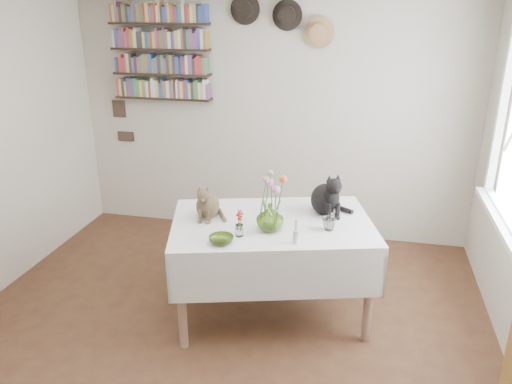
% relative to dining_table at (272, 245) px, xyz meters
% --- Properties ---
extents(room, '(4.08, 4.58, 2.58)m').
position_rel_dining_table_xyz_m(room, '(-0.31, -0.72, 0.66)').
color(room, brown).
rests_on(room, ground).
extents(dining_table, '(1.68, 1.31, 0.79)m').
position_rel_dining_table_xyz_m(dining_table, '(0.00, 0.00, 0.00)').
color(dining_table, white).
rests_on(dining_table, room).
extents(tabby_cat, '(0.20, 0.25, 0.28)m').
position_rel_dining_table_xyz_m(tabby_cat, '(-0.49, -0.03, 0.34)').
color(tabby_cat, brown).
rests_on(tabby_cat, dining_table).
extents(black_cat, '(0.36, 0.38, 0.35)m').
position_rel_dining_table_xyz_m(black_cat, '(0.36, 0.25, 0.37)').
color(black_cat, black).
rests_on(black_cat, dining_table).
extents(flower_vase, '(0.24, 0.24, 0.20)m').
position_rel_dining_table_xyz_m(flower_vase, '(0.01, -0.16, 0.30)').
color(flower_vase, '#8CB246').
rests_on(flower_vase, dining_table).
extents(green_bowl, '(0.22, 0.22, 0.05)m').
position_rel_dining_table_xyz_m(green_bowl, '(-0.27, -0.43, 0.22)').
color(green_bowl, '#8CB246').
rests_on(green_bowl, dining_table).
extents(drinking_glass, '(0.13, 0.13, 0.09)m').
position_rel_dining_table_xyz_m(drinking_glass, '(0.42, -0.06, 0.24)').
color(drinking_glass, white).
rests_on(drinking_glass, dining_table).
extents(candlestick, '(0.05, 0.05, 0.17)m').
position_rel_dining_table_xyz_m(candlestick, '(0.22, -0.32, 0.25)').
color(candlestick, white).
rests_on(candlestick, dining_table).
extents(berry_jar, '(0.05, 0.05, 0.22)m').
position_rel_dining_table_xyz_m(berry_jar, '(-0.17, -0.30, 0.29)').
color(berry_jar, white).
rests_on(berry_jar, dining_table).
extents(porcelain_figurine, '(0.05, 0.05, 0.09)m').
position_rel_dining_table_xyz_m(porcelain_figurine, '(0.44, 0.17, 0.23)').
color(porcelain_figurine, white).
rests_on(porcelain_figurine, dining_table).
extents(flower_bouquet, '(0.17, 0.12, 0.39)m').
position_rel_dining_table_xyz_m(flower_bouquet, '(0.01, -0.15, 0.54)').
color(flower_bouquet, '#4C7233').
rests_on(flower_bouquet, flower_vase).
extents(bookshelf_unit, '(1.00, 0.16, 0.91)m').
position_rel_dining_table_xyz_m(bookshelf_unit, '(-1.41, 1.44, 1.25)').
color(bookshelf_unit, black).
rests_on(bookshelf_unit, room).
extents(wall_hats, '(0.98, 0.09, 0.48)m').
position_rel_dining_table_xyz_m(wall_hats, '(-0.19, 1.47, 1.57)').
color(wall_hats, black).
rests_on(wall_hats, room).
extents(wall_art_plaques, '(0.21, 0.02, 0.44)m').
position_rel_dining_table_xyz_m(wall_art_plaques, '(-1.94, 1.51, 0.53)').
color(wall_art_plaques, '#38281E').
rests_on(wall_art_plaques, room).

